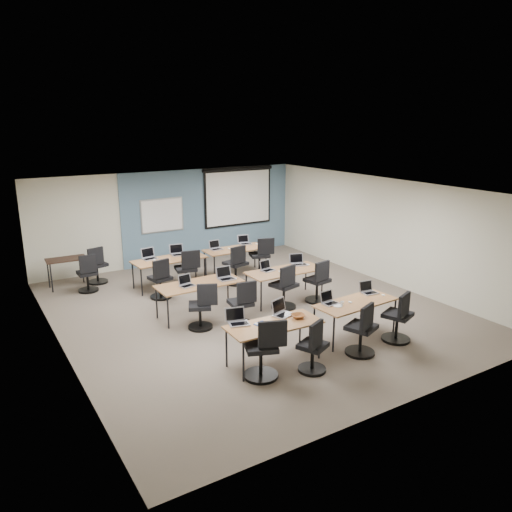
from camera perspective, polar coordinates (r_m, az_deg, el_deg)
floor at (r=11.25m, az=-0.63°, el=-6.11°), size 8.00×9.00×0.02m
ceiling at (r=10.56m, az=-0.68°, el=7.64°), size 8.00×9.00×0.02m
wall_back at (r=14.77m, az=-9.67°, el=4.38°), size 8.00×0.04×2.70m
wall_front at (r=7.52m, az=17.35°, el=-7.05°), size 8.00×0.04×2.70m
wall_left at (r=9.50m, az=-21.87°, el=-2.74°), size 0.04×9.00×2.70m
wall_right at (r=13.27m, az=14.37°, el=2.86°), size 0.04×9.00×2.70m
blue_accent_panel at (r=15.24m, az=-5.26°, el=4.88°), size 5.50×0.04×2.70m
whiteboard at (r=14.58m, az=-10.67°, el=4.59°), size 1.28×0.03×0.98m
projector_screen at (r=15.54m, az=-2.04°, el=7.14°), size 2.40×0.10×1.82m
training_table_front_left at (r=8.67m, az=2.07°, el=-8.05°), size 1.68×0.70×0.73m
training_table_front_right at (r=9.84m, az=11.33°, el=-5.42°), size 1.67×0.70×0.73m
training_table_mid_left at (r=10.77m, az=-6.48°, el=-3.32°), size 1.84×0.77×0.73m
training_table_mid_right at (r=11.61m, az=3.33°, el=-1.84°), size 1.83×0.76×0.73m
training_table_back_left at (r=12.73m, az=-9.87°, el=-0.50°), size 1.83×0.76×0.73m
training_table_back_right at (r=13.52m, az=-2.36°, el=0.65°), size 1.71×0.71×0.73m
laptop_0 at (r=8.64m, az=-2.14°, el=-7.31°), size 0.35×0.29×0.26m
mouse_0 at (r=8.62m, az=0.03°, el=-7.76°), size 0.08×0.10×0.03m
task_chair_0 at (r=8.28m, az=0.87°, el=-11.08°), size 0.61×0.58×1.05m
laptop_1 at (r=9.02m, az=2.95°, el=-6.30°), size 0.36×0.30×0.27m
mouse_1 at (r=9.03m, az=5.13°, el=-6.68°), size 0.08×0.11×0.04m
task_chair_1 at (r=8.52m, az=6.57°, el=-10.70°), size 0.51×0.48×0.97m
laptop_2 at (r=9.63m, az=8.35°, el=-5.05°), size 0.30×0.26×0.23m
mouse_2 at (r=9.75m, az=10.71°, el=-5.21°), size 0.07×0.10×0.03m
task_chair_2 at (r=9.23m, az=12.02°, el=-8.64°), size 0.57×0.54×1.02m
laptop_3 at (r=10.34m, az=12.73°, el=-3.83°), size 0.31×0.26×0.24m
mouse_3 at (r=10.27m, az=14.34°, el=-4.35°), size 0.06×0.09×0.03m
task_chair_3 at (r=9.93m, az=15.97°, el=-7.13°), size 0.58×0.55×1.02m
laptop_4 at (r=10.60m, az=-7.97°, el=-3.09°), size 0.30×0.26×0.23m
mouse_4 at (r=10.62m, az=-6.51°, el=-3.27°), size 0.08×0.11×0.03m
task_chair_4 at (r=10.17m, az=-6.20°, el=-6.14°), size 0.54×0.50×0.99m
laptop_5 at (r=10.96m, az=-3.50°, el=-2.30°), size 0.35×0.30×0.27m
mouse_5 at (r=10.98m, az=-2.34°, el=-2.57°), size 0.08×0.10×0.03m
task_chair_5 at (r=10.25m, az=-1.60°, el=-5.87°), size 0.51×0.51×0.99m
laptop_6 at (r=11.55m, az=1.26°, el=-1.38°), size 0.30×0.26×0.23m
mouse_6 at (r=11.46m, az=2.76°, el=-1.78°), size 0.08×0.11×0.03m
task_chair_6 at (r=11.17m, az=3.30°, el=-3.93°), size 0.57×0.57×1.04m
laptop_7 at (r=12.05m, az=4.85°, el=-0.69°), size 0.34×0.29×0.26m
mouse_7 at (r=12.04m, az=5.96°, el=-0.98°), size 0.09×0.12×0.04m
task_chair_7 at (r=11.63m, az=7.12°, el=-3.27°), size 0.54×0.54×1.02m
laptop_8 at (r=12.78m, az=-12.12°, el=-0.03°), size 0.35×0.30×0.27m
mouse_8 at (r=12.64m, az=-11.54°, el=-0.44°), size 0.08×0.10×0.03m
task_chair_8 at (r=11.99m, az=-10.84°, el=-2.93°), size 0.51×0.51×0.99m
laptop_9 at (r=13.02m, az=-8.94°, el=0.42°), size 0.35×0.30×0.27m
mouse_9 at (r=12.94m, az=-7.81°, el=0.11°), size 0.07×0.09×0.03m
task_chair_9 at (r=12.48m, az=-7.87°, el=-1.95°), size 0.57×0.57×1.04m
laptop_10 at (r=13.45m, az=-4.62°, el=1.02°), size 0.31×0.27×0.24m
mouse_10 at (r=13.47m, az=-3.10°, el=0.86°), size 0.07×0.10×0.04m
task_chair_10 at (r=12.79m, az=-2.28°, el=-1.36°), size 0.57×0.57×1.04m
laptop_11 at (r=14.00m, az=-1.31°, el=1.64°), size 0.32×0.27×0.24m
mouse_11 at (r=13.94m, az=0.07°, el=1.38°), size 0.07×0.10×0.03m
task_chair_11 at (r=13.59m, az=0.58°, el=-0.35°), size 0.58×0.57×1.04m
blue_mousepad at (r=8.63m, az=0.67°, el=-7.76°), size 0.28×0.25×0.01m
snack_bowl at (r=8.92m, az=4.84°, el=-6.83°), size 0.32×0.32×0.07m
snack_plate at (r=9.54m, az=9.33°, el=-5.63°), size 0.23×0.23×0.01m
coffee_cup at (r=9.57m, az=9.82°, el=-5.39°), size 0.06×0.06×0.05m
utility_table at (r=13.36m, az=-20.86°, el=-0.64°), size 0.96×0.53×0.75m
spare_chair_a at (r=13.48m, az=-17.73°, el=-1.34°), size 0.51×0.51×0.99m
spare_chair_b at (r=12.90m, az=-18.68°, el=-2.21°), size 0.49×0.49×0.97m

